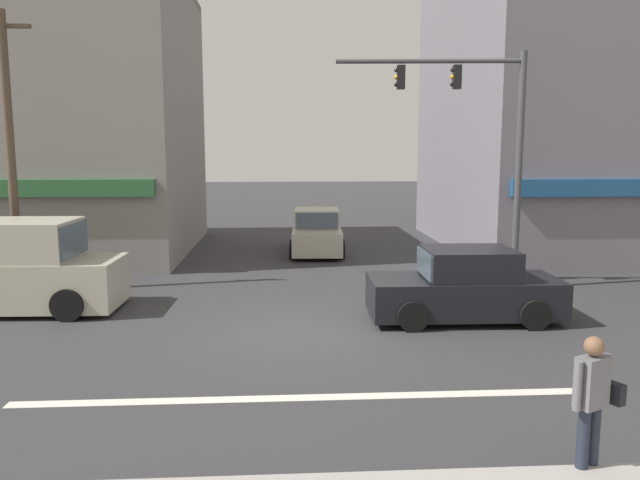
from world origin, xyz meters
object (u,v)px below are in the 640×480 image
utility_pole_far_right (501,133)px  sedan_crossing_rightbound (317,233)px  utility_pole_near_left (10,149)px  sedan_crossing_leftbound (465,288)px  pedestrian_foreground_with_bag (592,398)px  traffic_light_mast (483,131)px  van_parked_curbside (13,268)px

utility_pole_far_right → sedan_crossing_rightbound: size_ratio=1.98×
utility_pole_near_left → sedan_crossing_leftbound: utility_pole_near_left is taller
sedan_crossing_leftbound → pedestrian_foreground_with_bag: size_ratio=2.47×
traffic_light_mast → pedestrian_foreground_with_bag: (-1.80, -9.71, -3.22)m
van_parked_curbside → sedan_crossing_rightbound: bearing=46.5°
utility_pole_near_left → utility_pole_far_right: bearing=21.3°
utility_pole_near_left → traffic_light_mast: (12.10, -0.27, 0.47)m
traffic_light_mast → sedan_crossing_rightbound: traffic_light_mast is taller
sedan_crossing_rightbound → van_parked_curbside: (-7.42, -7.81, 0.29)m
sedan_crossing_leftbound → pedestrian_foreground_with_bag: pedestrian_foreground_with_bag is taller
van_parked_curbside → traffic_light_mast: bearing=8.4°
utility_pole_near_left → van_parked_curbside: utility_pole_near_left is taller
utility_pole_near_left → traffic_light_mast: 12.11m
utility_pole_far_right → pedestrian_foreground_with_bag: bearing=-105.7°
utility_pole_far_right → pedestrian_foreground_with_bag: utility_pole_far_right is taller
utility_pole_far_right → van_parked_curbside: 16.32m
sedan_crossing_leftbound → van_parked_curbside: bearing=172.3°
utility_pole_far_right → traffic_light_mast: utility_pole_far_right is taller
sedan_crossing_rightbound → pedestrian_foreground_with_bag: pedestrian_foreground_with_bag is taller
pedestrian_foreground_with_bag → utility_pole_near_left: bearing=135.9°
utility_pole_near_left → utility_pole_far_right: size_ratio=0.86×
traffic_light_mast → pedestrian_foreground_with_bag: 10.39m
traffic_light_mast → sedan_crossing_rightbound: bearing=123.0°
van_parked_curbside → pedestrian_foreground_with_bag: van_parked_curbside is taller
utility_pole_far_right → van_parked_curbside: bearing=-151.3°
utility_pole_near_left → sedan_crossing_leftbound: size_ratio=1.72×
van_parked_curbside → pedestrian_foreground_with_bag: 12.52m
sedan_crossing_rightbound → van_parked_curbside: 10.78m
sedan_crossing_leftbound → van_parked_curbside: size_ratio=0.89×
utility_pole_near_left → sedan_crossing_rightbound: (8.12, 5.85, -3.00)m
utility_pole_far_right → sedan_crossing_rightbound: utility_pole_far_right is taller
traffic_light_mast → pedestrian_foreground_with_bag: size_ratio=3.71×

